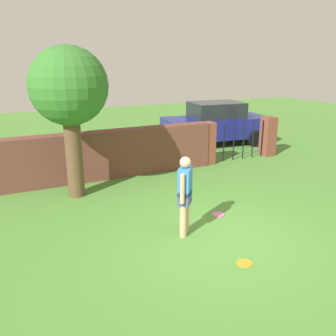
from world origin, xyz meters
The scene contains 8 objects.
ground_plane centered at (0.00, 0.00, 0.00)m, with size 40.00×40.00×0.00m, color #4C8433.
brick_wall centered at (-1.50, 4.66, 0.70)m, with size 7.86×0.50×1.41m, color brown.
tree centered at (-2.02, 3.58, 2.69)m, with size 1.88×1.88×3.72m.
person centered at (-0.52, 0.49, 0.90)m, with size 0.40×0.43×1.62m.
fence_gate centered at (3.81, 4.66, 0.70)m, with size 3.01×0.44×1.40m.
car centered at (4.31, 6.91, 0.86)m, with size 4.35×2.26×1.72m.
frisbee_orange centered at (-0.09, -0.94, 0.01)m, with size 0.27×0.27×0.02m, color orange.
frisbee_pink centered at (0.61, 0.97, 0.01)m, with size 0.27×0.27×0.02m, color pink.
Camera 1 is at (-3.65, -5.34, 3.43)m, focal length 38.69 mm.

